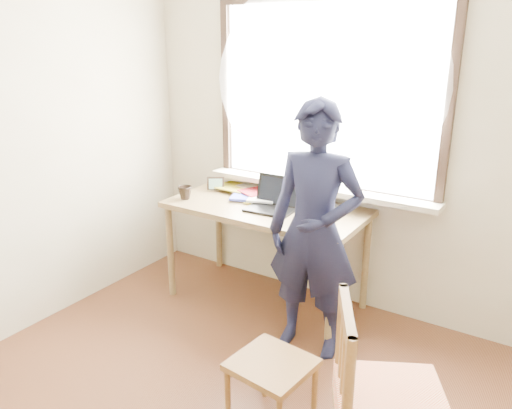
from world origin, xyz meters
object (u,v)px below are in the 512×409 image
Objects in this scene: desk at (266,216)px; person at (315,232)px; mug_dark at (185,193)px; work_chair at (272,372)px; laptop at (274,202)px; mug_white at (268,194)px.

person reaches higher than desk.
mug_dark is at bearing -161.97° from desk.
work_chair is 0.94m from person.
person reaches higher than work_chair.
laptop is 3.20× the size of mug_dark.
person is at bearing -37.28° from mug_white.
person is at bearing 101.18° from work_chair.
mug_dark is at bearing 145.45° from work_chair.
desk is 13.45× the size of mug_dark.
laptop reaches higher than desk.
mug_white is (-0.06, 0.13, 0.13)m from desk.
desk is at bearing 141.53° from person.
laptop reaches higher than mug_dark.
laptop is 0.22m from mug_white.
mug_white is at bearing 135.79° from person.
laptop is at bearing -47.96° from mug_white.
mug_dark is at bearing -148.95° from mug_white.
person reaches higher than mug_dark.
work_chair is (0.74, -1.14, -0.38)m from desk.
work_chair is at bearing -57.81° from mug_white.
mug_white is at bearing 31.05° from mug_dark.
laptop reaches higher than work_chair.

